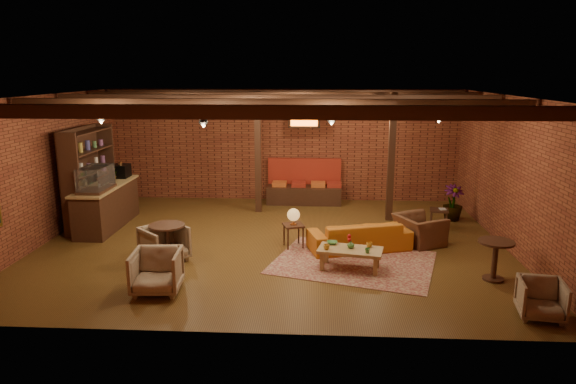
# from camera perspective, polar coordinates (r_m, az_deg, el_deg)

# --- Properties ---
(floor) EXTENTS (10.00, 10.00, 0.00)m
(floor) POSITION_cam_1_polar(r_m,az_deg,el_deg) (11.37, -1.71, -5.69)
(floor) COLOR #432B10
(floor) RESTS_ON ground
(ceiling) EXTENTS (10.00, 8.00, 0.02)m
(ceiling) POSITION_cam_1_polar(r_m,az_deg,el_deg) (10.76, -1.83, 10.64)
(ceiling) COLOR black
(ceiling) RESTS_ON wall_back
(wall_back) EXTENTS (10.00, 0.02, 3.20)m
(wall_back) POSITION_cam_1_polar(r_m,az_deg,el_deg) (14.89, -0.45, 5.19)
(wall_back) COLOR maroon
(wall_back) RESTS_ON ground
(wall_front) EXTENTS (10.00, 0.02, 3.20)m
(wall_front) POSITION_cam_1_polar(r_m,az_deg,el_deg) (7.09, -4.54, -3.95)
(wall_front) COLOR maroon
(wall_front) RESTS_ON ground
(wall_left) EXTENTS (0.02, 8.00, 3.20)m
(wall_left) POSITION_cam_1_polar(r_m,az_deg,el_deg) (12.42, -25.43, 2.28)
(wall_left) COLOR maroon
(wall_left) RESTS_ON ground
(wall_right) EXTENTS (0.02, 8.00, 3.20)m
(wall_right) POSITION_cam_1_polar(r_m,az_deg,el_deg) (11.64, 23.57, 1.80)
(wall_right) COLOR maroon
(wall_right) RESTS_ON ground
(ceiling_beams) EXTENTS (9.80, 6.40, 0.22)m
(ceiling_beams) POSITION_cam_1_polar(r_m,az_deg,el_deg) (10.77, -1.83, 10.00)
(ceiling_beams) COLOR #321D10
(ceiling_beams) RESTS_ON ceiling
(ceiling_pipe) EXTENTS (9.60, 0.12, 0.12)m
(ceiling_pipe) POSITION_cam_1_polar(r_m,az_deg,el_deg) (12.37, -1.17, 9.37)
(ceiling_pipe) COLOR black
(ceiling_pipe) RESTS_ON ceiling
(post_left) EXTENTS (0.16, 0.16, 3.20)m
(post_left) POSITION_cam_1_polar(r_m,az_deg,el_deg) (13.56, -3.36, 4.37)
(post_left) COLOR #321D10
(post_left) RESTS_ON ground
(post_right) EXTENTS (0.16, 0.16, 3.20)m
(post_right) POSITION_cam_1_polar(r_m,az_deg,el_deg) (13.01, 11.41, 3.76)
(post_right) COLOR #321D10
(post_right) RESTS_ON ground
(service_counter) EXTENTS (0.80, 2.50, 1.60)m
(service_counter) POSITION_cam_1_polar(r_m,az_deg,el_deg) (13.07, -19.56, -0.29)
(service_counter) COLOR #321D10
(service_counter) RESTS_ON ground
(plant_counter) EXTENTS (0.35, 0.39, 0.30)m
(plant_counter) POSITION_cam_1_polar(r_m,az_deg,el_deg) (13.13, -18.97, 1.69)
(plant_counter) COLOR #337F33
(plant_counter) RESTS_ON service_counter
(shelving_hutch) EXTENTS (0.52, 2.00, 2.40)m
(shelving_hutch) POSITION_cam_1_polar(r_m,az_deg,el_deg) (13.24, -21.13, 1.52)
(shelving_hutch) COLOR #321D10
(shelving_hutch) RESTS_ON ground
(banquette) EXTENTS (2.10, 0.70, 1.00)m
(banquette) POSITION_cam_1_polar(r_m,az_deg,el_deg) (14.62, 1.80, 0.65)
(banquette) COLOR maroon
(banquette) RESTS_ON ground
(service_sign) EXTENTS (0.86, 0.06, 0.30)m
(service_sign) POSITION_cam_1_polar(r_m,az_deg,el_deg) (13.88, 1.81, 7.72)
(service_sign) COLOR orange
(service_sign) RESTS_ON ceiling
(ceiling_spotlights) EXTENTS (6.40, 4.40, 0.28)m
(ceiling_spotlights) POSITION_cam_1_polar(r_m,az_deg,el_deg) (10.78, -1.82, 8.84)
(ceiling_spotlights) COLOR black
(ceiling_spotlights) RESTS_ON ceiling
(rug) EXTENTS (3.56, 3.08, 0.01)m
(rug) POSITION_cam_1_polar(r_m,az_deg,el_deg) (10.33, 7.28, -7.76)
(rug) COLOR maroon
(rug) RESTS_ON floor
(sofa) EXTENTS (2.26, 1.38, 0.62)m
(sofa) POSITION_cam_1_polar(r_m,az_deg,el_deg) (10.98, 7.92, -4.80)
(sofa) COLOR #B35E18
(sofa) RESTS_ON floor
(coffee_table) EXTENTS (1.30, 0.82, 0.66)m
(coffee_table) POSITION_cam_1_polar(r_m,az_deg,el_deg) (9.87, 6.87, -6.51)
(coffee_table) COLOR #A47B4C
(coffee_table) RESTS_ON floor
(side_table_lamp) EXTENTS (0.52, 0.52, 0.86)m
(side_table_lamp) POSITION_cam_1_polar(r_m,az_deg,el_deg) (10.93, 0.61, -2.89)
(side_table_lamp) COLOR #321D10
(side_table_lamp) RESTS_ON floor
(round_table_left) EXTENTS (0.71, 0.71, 0.74)m
(round_table_left) POSITION_cam_1_polar(r_m,az_deg,el_deg) (10.51, -13.26, -4.80)
(round_table_left) COLOR #321D10
(round_table_left) RESTS_ON floor
(armchair_a) EXTENTS (1.06, 1.06, 0.80)m
(armchair_a) POSITION_cam_1_polar(r_m,az_deg,el_deg) (10.49, -13.58, -5.42)
(armchair_a) COLOR #BAAF90
(armchair_a) RESTS_ON floor
(armchair_b) EXTENTS (0.85, 0.80, 0.82)m
(armchair_b) POSITION_cam_1_polar(r_m,az_deg,el_deg) (9.10, -14.40, -8.32)
(armchair_b) COLOR #BAAF90
(armchair_b) RESTS_ON floor
(armchair_right) EXTENTS (1.00, 1.16, 0.86)m
(armchair_right) POSITION_cam_1_polar(r_m,az_deg,el_deg) (11.55, 14.39, -3.58)
(armchair_right) COLOR brown
(armchair_right) RESTS_ON floor
(side_table_book) EXTENTS (0.49, 0.49, 0.49)m
(side_table_book) POSITION_cam_1_polar(r_m,az_deg,el_deg) (12.80, 16.43, -2.02)
(side_table_book) COLOR #321D10
(side_table_book) RESTS_ON floor
(round_table_right) EXTENTS (0.63, 0.63, 0.74)m
(round_table_right) POSITION_cam_1_polar(r_m,az_deg,el_deg) (10.00, 22.04, -6.40)
(round_table_right) COLOR #321D10
(round_table_right) RESTS_ON floor
(armchair_far) EXTENTS (0.74, 0.70, 0.66)m
(armchair_far) POSITION_cam_1_polar(r_m,az_deg,el_deg) (8.88, 26.34, -10.44)
(armchair_far) COLOR #BAAF90
(armchair_far) RESTS_ON floor
(plant_tall) EXTENTS (1.83, 1.83, 2.72)m
(plant_tall) POSITION_cam_1_polar(r_m,az_deg,el_deg) (13.42, 18.12, 2.60)
(plant_tall) COLOR #4C7F4C
(plant_tall) RESTS_ON floor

